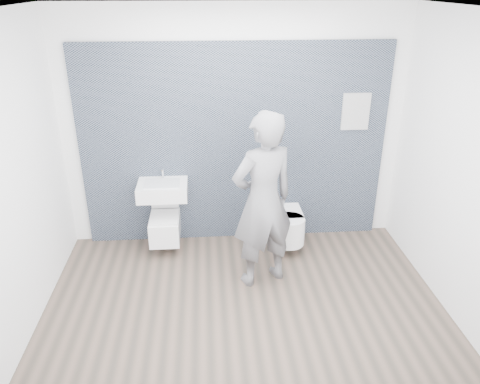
{
  "coord_description": "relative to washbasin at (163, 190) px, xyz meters",
  "views": [
    {
      "loc": [
        -0.33,
        -3.78,
        3.0
      ],
      "look_at": [
        0.0,
        0.6,
        1.0
      ],
      "focal_mm": 35.0,
      "sensor_mm": 36.0,
      "label": 1
    }
  ],
  "objects": [
    {
      "name": "info_placard",
      "position": [
        2.27,
        0.2,
        -0.78
      ],
      "size": [
        0.32,
        0.03,
        0.43
      ],
      "primitive_type": "cube",
      "color": "silver",
      "rests_on": "ground"
    },
    {
      "name": "tile_wall",
      "position": [
        0.85,
        0.25,
        -0.78
      ],
      "size": [
        3.6,
        0.06,
        2.4
      ],
      "primitive_type": "cube",
      "color": "black",
      "rests_on": "ground"
    },
    {
      "name": "toilet_square",
      "position": [
        -0.0,
        -0.03,
        -0.46
      ],
      "size": [
        0.35,
        0.5,
        0.67
      ],
      "color": "white",
      "rests_on": "ground"
    },
    {
      "name": "toilet_rounded",
      "position": [
        1.47,
        -0.1,
        -0.48
      ],
      "size": [
        0.37,
        0.63,
        0.34
      ],
      "color": "white",
      "rests_on": "ground"
    },
    {
      "name": "room_shell",
      "position": [
        0.85,
        -1.22,
        0.96
      ],
      "size": [
        4.0,
        4.0,
        4.0
      ],
      "color": "white",
      "rests_on": "ground"
    },
    {
      "name": "washbasin",
      "position": [
        0.0,
        0.0,
        0.0
      ],
      "size": [
        0.57,
        0.43,
        0.43
      ],
      "color": "white",
      "rests_on": "ground"
    },
    {
      "name": "visitor",
      "position": [
        1.08,
        -0.75,
        0.17
      ],
      "size": [
        0.81,
        0.68,
        1.89
      ],
      "primitive_type": "imported",
      "rotation": [
        0.0,
        0.0,
        3.52
      ],
      "color": "slate",
      "rests_on": "ground"
    },
    {
      "name": "ground",
      "position": [
        0.85,
        -1.22,
        -0.78
      ],
      "size": [
        4.0,
        4.0,
        0.0
      ],
      "primitive_type": "plane",
      "color": "brown",
      "rests_on": "ground"
    }
  ]
}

